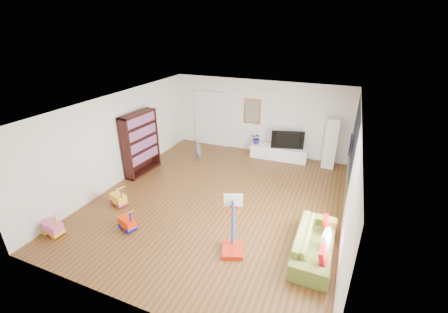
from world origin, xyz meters
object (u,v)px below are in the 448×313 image
at_px(sofa, 315,243).
at_px(bookshelf, 141,143).
at_px(media_console, 279,153).
at_px(basketball_hoop, 233,227).

bearing_deg(sofa, bookshelf, 72.95).
distance_m(bookshelf, sofa, 6.05).
bearing_deg(bookshelf, media_console, 38.69).
height_order(bookshelf, sofa, bookshelf).
distance_m(bookshelf, basketball_hoop, 4.78).
height_order(sofa, basketball_hoop, basketball_hoop).
bearing_deg(bookshelf, basketball_hoop, -27.01).
relative_size(bookshelf, sofa, 1.03).
bearing_deg(media_console, basketball_hoop, -89.92).
relative_size(media_console, bookshelf, 0.99).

